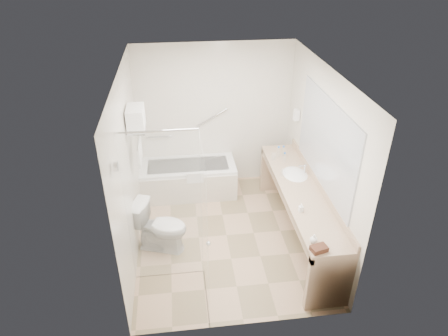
{
  "coord_description": "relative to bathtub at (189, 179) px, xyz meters",
  "views": [
    {
      "loc": [
        -0.61,
        -4.63,
        3.91
      ],
      "look_at": [
        0.0,
        0.3,
        1.0
      ],
      "focal_mm": 32.0,
      "sensor_mm": 36.0,
      "label": 1
    }
  ],
  "objects": [
    {
      "name": "amenity_basket",
      "position": [
        1.36,
        -2.64,
        0.6
      ],
      "size": [
        0.21,
        0.16,
        0.06
      ],
      "primitive_type": "cube",
      "rotation": [
        0.0,
        0.0,
        0.25
      ],
      "color": "#432418",
      "rests_on": "vanity_counter"
    },
    {
      "name": "soap_bottle_b",
      "position": [
        1.34,
        -2.5,
        0.62
      ],
      "size": [
        0.11,
        0.13,
        0.09
      ],
      "primitive_type": "imported",
      "rotation": [
        0.0,
        0.0,
        0.19
      ],
      "color": "white",
      "rests_on": "vanity_counter"
    },
    {
      "name": "water_bottle_right",
      "position": [
        1.52,
        -0.4,
        0.65
      ],
      "size": [
        0.05,
        0.05,
        0.17
      ],
      "rotation": [
        0.0,
        0.0,
        -0.06
      ],
      "color": "silver",
      "rests_on": "vanity_counter"
    },
    {
      "name": "wall_front",
      "position": [
        0.5,
        -2.84,
        0.97
      ],
      "size": [
        2.6,
        0.1,
        2.5
      ],
      "primitive_type": "cube",
      "color": "beige",
      "rests_on": "ground"
    },
    {
      "name": "wall_right",
      "position": [
        1.8,
        -1.24,
        0.97
      ],
      "size": [
        0.1,
        3.2,
        2.5
      ],
      "primitive_type": "cube",
      "color": "beige",
      "rests_on": "ground"
    },
    {
      "name": "drinking_glass_far",
      "position": [
        1.34,
        -0.51,
        0.63
      ],
      "size": [
        0.09,
        0.09,
        0.1
      ],
      "primitive_type": "cylinder",
      "rotation": [
        0.0,
        0.0,
        0.11
      ],
      "color": "silver",
      "rests_on": "vanity_counter"
    },
    {
      "name": "drinking_glass_near",
      "position": [
        1.37,
        -1.0,
        0.62
      ],
      "size": [
        0.09,
        0.09,
        0.09
      ],
      "primitive_type": "cylinder",
      "rotation": [
        0.0,
        0.0,
        -0.24
      ],
      "color": "silver",
      "rests_on": "vanity_counter"
    },
    {
      "name": "wall_back",
      "position": [
        0.5,
        0.36,
        0.97
      ],
      "size": [
        2.6,
        0.1,
        2.5
      ],
      "primitive_type": "cube",
      "color": "beige",
      "rests_on": "ground"
    },
    {
      "name": "bathtub",
      "position": [
        0.0,
        0.0,
        0.0
      ],
      "size": [
        1.6,
        0.73,
        0.59
      ],
      "color": "silver",
      "rests_on": "floor"
    },
    {
      "name": "grab_bar_long",
      "position": [
        0.45,
        0.32,
        0.97
      ],
      "size": [
        0.53,
        0.03,
        0.33
      ],
      "primitive_type": "cylinder",
      "rotation": [
        0.0,
        1.05,
        0.0
      ],
      "color": "silver",
      "rests_on": "wall_back"
    },
    {
      "name": "wall_left",
      "position": [
        -0.8,
        -1.24,
        0.97
      ],
      "size": [
        0.1,
        3.2,
        2.5
      ],
      "primitive_type": "cube",
      "color": "beige",
      "rests_on": "ground"
    },
    {
      "name": "floor",
      "position": [
        0.5,
        -1.24,
        -0.28
      ],
      "size": [
        3.2,
        3.2,
        0.0
      ],
      "primitive_type": "plane",
      "color": "tan",
      "rests_on": "ground"
    },
    {
      "name": "hairdryer_unit",
      "position": [
        1.75,
        -0.19,
        1.17
      ],
      "size": [
        0.08,
        0.1,
        0.18
      ],
      "primitive_type": "cube",
      "color": "white",
      "rests_on": "wall_right"
    },
    {
      "name": "mirror",
      "position": [
        1.79,
        -1.39,
        1.27
      ],
      "size": [
        0.02,
        2.0,
        1.2
      ],
      "primitive_type": "cube",
      "color": "#A5A9B1",
      "rests_on": "wall_right"
    },
    {
      "name": "toilet",
      "position": [
        -0.45,
        -1.38,
        0.09
      ],
      "size": [
        0.85,
        0.65,
        0.74
      ],
      "primitive_type": "imported",
      "rotation": [
        0.0,
        0.0,
        1.24
      ],
      "color": "silver",
      "rests_on": "floor"
    },
    {
      "name": "towel_shelf",
      "position": [
        -0.67,
        -0.89,
        1.48
      ],
      "size": [
        0.24,
        0.55,
        0.81
      ],
      "color": "silver",
      "rests_on": "wall_left"
    },
    {
      "name": "soap_bottle_a",
      "position": [
        1.37,
        -1.9,
        0.6
      ],
      "size": [
        0.07,
        0.12,
        0.05
      ],
      "primitive_type": "imported",
      "rotation": [
        0.0,
        0.0,
        0.12
      ],
      "color": "white",
      "rests_on": "vanity_counter"
    },
    {
      "name": "sink",
      "position": [
        1.55,
        -0.99,
        0.54
      ],
      "size": [
        0.4,
        0.52,
        0.14
      ],
      "primitive_type": "ellipsoid",
      "color": "silver",
      "rests_on": "vanity_counter"
    },
    {
      "name": "vanity_counter",
      "position": [
        1.52,
        -1.39,
        0.36
      ],
      "size": [
        0.55,
        2.7,
        0.95
      ],
      "color": "tan",
      "rests_on": "floor"
    },
    {
      "name": "ceiling",
      "position": [
        0.5,
        -1.24,
        2.22
      ],
      "size": [
        2.6,
        3.2,
        0.1
      ],
      "primitive_type": "cube",
      "color": "silver",
      "rests_on": "wall_back"
    },
    {
      "name": "grab_bar_short",
      "position": [
        -0.45,
        0.32,
        0.67
      ],
      "size": [
        0.4,
        0.03,
        0.03
      ],
      "primitive_type": "cylinder",
      "rotation": [
        0.0,
        1.57,
        0.0
      ],
      "color": "silver",
      "rests_on": "wall_back"
    },
    {
      "name": "faucet",
      "position": [
        1.7,
        -0.99,
        0.65
      ],
      "size": [
        0.03,
        0.03,
        0.14
      ],
      "primitive_type": "cylinder",
      "color": "silver",
      "rests_on": "vanity_counter"
    },
    {
      "name": "shower_enclosure",
      "position": [
        -0.13,
        -2.16,
        0.79
      ],
      "size": [
        0.96,
        0.91,
        2.11
      ],
      "color": "silver",
      "rests_on": "floor"
    },
    {
      "name": "water_bottle_mid",
      "position": [
        1.43,
        -0.45,
        0.66
      ],
      "size": [
        0.06,
        0.06,
        0.2
      ],
      "rotation": [
        0.0,
        0.0,
        0.41
      ],
      "color": "silver",
      "rests_on": "vanity_counter"
    },
    {
      "name": "water_bottle_left",
      "position": [
        1.49,
        -0.62,
        0.65
      ],
      "size": [
        0.05,
        0.05,
        0.17
      ],
      "rotation": [
        0.0,
        0.0,
        0.34
      ],
      "color": "silver",
      "rests_on": "vanity_counter"
    }
  ]
}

